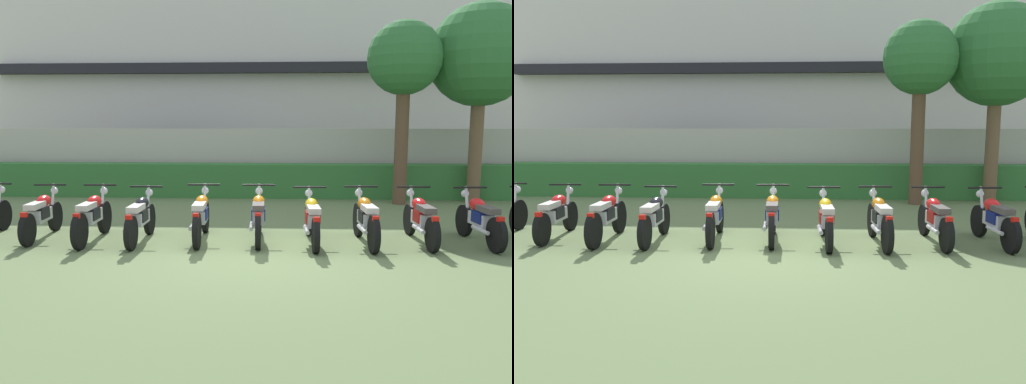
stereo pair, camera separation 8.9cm
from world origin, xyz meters
TOP-DOWN VIEW (x-y plane):
  - ground at (0.00, 0.00)m, footprint 60.00×60.00m
  - building at (0.00, 14.35)m, footprint 24.43×6.50m
  - compound_wall at (0.00, 7.11)m, footprint 23.21×0.30m
  - hedge_row at (0.00, 6.41)m, footprint 18.57×0.70m
  - parked_car at (-3.53, 9.23)m, footprint 4.66×2.43m
  - tree_near_inspector at (3.50, 5.34)m, footprint 1.85×1.85m
  - tree_far_side at (5.50, 5.71)m, footprint 2.62×2.62m
  - motorcycle_in_row_1 at (-3.89, 0.99)m, footprint 0.60×1.85m
  - motorcycle_in_row_2 at (-2.89, 0.83)m, footprint 0.60×1.91m
  - motorcycle_in_row_3 at (-2.02, 0.81)m, footprint 0.60×1.81m
  - motorcycle_in_row_4 at (-0.97, 0.98)m, footprint 0.60×1.93m
  - motorcycle_in_row_5 at (0.06, 0.97)m, footprint 0.60×1.84m
  - motorcycle_in_row_6 at (0.99, 0.83)m, footprint 0.60×1.91m
  - motorcycle_in_row_7 at (1.91, 0.82)m, footprint 0.60×1.89m
  - motorcycle_in_row_8 at (2.89, 0.97)m, footprint 0.60×1.90m
  - motorcycle_in_row_9 at (3.88, 0.94)m, footprint 0.60×1.84m

SIDE VIEW (x-z plane):
  - ground at x=0.00m, z-range 0.00..0.00m
  - motorcycle_in_row_1 at x=-3.89m, z-range -0.03..0.91m
  - motorcycle_in_row_3 at x=-2.02m, z-range -0.03..0.91m
  - motorcycle_in_row_6 at x=0.99m, z-range -0.03..0.91m
  - motorcycle_in_row_8 at x=2.89m, z-range -0.03..0.91m
  - motorcycle_in_row_9 at x=3.88m, z-range -0.03..0.92m
  - motorcycle_in_row_4 at x=-0.97m, z-range -0.03..0.93m
  - motorcycle_in_row_2 at x=-2.89m, z-range -0.03..0.93m
  - motorcycle_in_row_7 at x=1.91m, z-range -0.03..0.94m
  - motorcycle_in_row_5 at x=0.06m, z-range -0.03..0.94m
  - hedge_row at x=0.00m, z-range 0.00..0.94m
  - parked_car at x=-3.53m, z-range -0.01..1.88m
  - compound_wall at x=0.00m, z-range 0.00..1.92m
  - tree_near_inspector at x=3.50m, z-range 1.28..5.91m
  - tree_far_side at x=5.50m, z-range 1.21..6.33m
  - building at x=0.00m, z-range 0.00..7.72m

